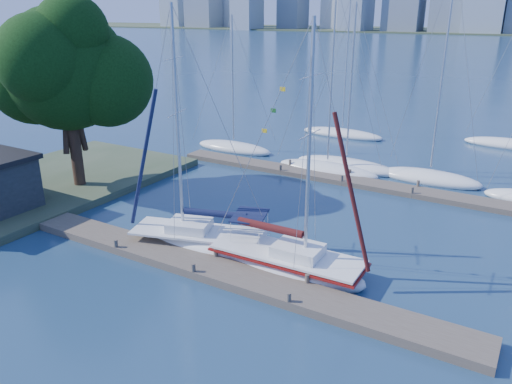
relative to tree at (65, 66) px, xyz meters
The scene contains 12 objects.
ground 17.28m from the tree, 18.62° to the right, with size 700.00×700.00×0.00m, color navy.
near_dock 17.19m from the tree, 18.62° to the right, with size 26.00×2.00×0.40m, color brown.
far_dock 21.42m from the tree, 34.56° to the left, with size 30.00×1.80×0.36m, color brown.
shore 8.88m from the tree, 146.67° to the right, with size 12.00×22.00×0.50m, color #38472D.
tree is the anchor object (origin of this frame).
sailboat_navy 14.75m from the tree, 12.66° to the right, with size 8.11×4.65×12.78m.
sailboat_maroon 19.37m from the tree, ahead, with size 8.03×2.79×12.24m.
bg_boat_0 17.02m from the tree, 77.23° to the left, with size 7.81×5.15×11.93m.
bg_boat_1 20.06m from the tree, 44.10° to the left, with size 8.46×3.65×14.05m.
bg_boat_2 21.72m from the tree, 45.74° to the left, with size 8.48×2.89×12.87m.
bg_boat_3 26.45m from the tree, 35.48° to the left, with size 7.78×5.13×15.46m.
bg_boat_6 27.72m from the tree, 68.55° to the left, with size 8.65×3.61×13.32m.
Camera 1 is at (13.06, -17.13, 11.87)m, focal length 35.00 mm.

